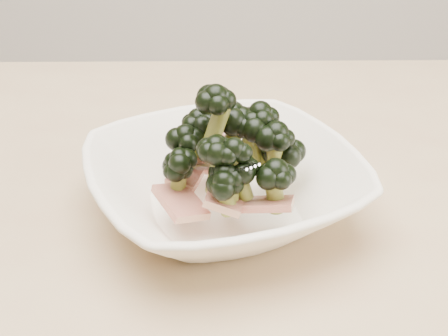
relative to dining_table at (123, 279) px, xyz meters
The scene contains 2 objects.
dining_table is the anchor object (origin of this frame).
broccoli_dish 0.18m from the dining_table, 10.45° to the right, with size 0.33×0.33×0.14m.
Camera 1 is at (0.10, -0.52, 1.09)m, focal length 50.00 mm.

